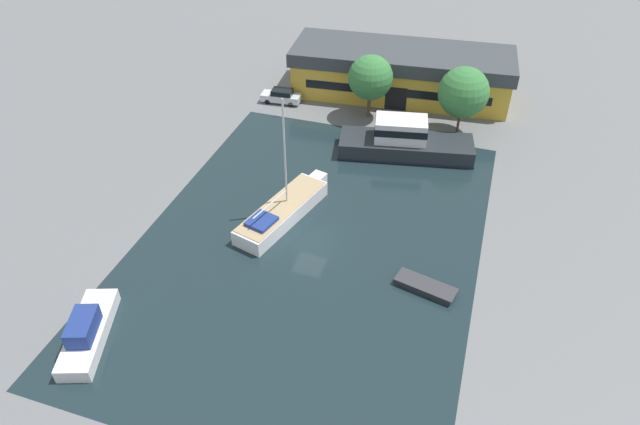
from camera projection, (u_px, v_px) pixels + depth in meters
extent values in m
plane|color=slate|center=(309.00, 243.00, 46.70)|extent=(440.00, 440.00, 0.00)
cube|color=#19282D|center=(309.00, 243.00, 46.70)|extent=(27.04, 38.41, 0.01)
cube|color=gold|center=(401.00, 78.00, 66.67)|extent=(25.06, 10.46, 3.89)
cube|color=#383D42|center=(403.00, 56.00, 64.99)|extent=(25.81, 10.77, 1.54)
cube|color=black|center=(396.00, 99.00, 63.82)|extent=(2.40, 0.27, 2.72)
cube|color=black|center=(396.00, 93.00, 63.34)|extent=(20.68, 1.86, 0.97)
cylinder|color=brown|center=(369.00, 105.00, 62.62)|extent=(0.38, 0.38, 2.82)
sphere|color=#387A3D|center=(370.00, 78.00, 60.63)|extent=(4.80, 4.80, 4.80)
cylinder|color=brown|center=(459.00, 121.00, 59.76)|extent=(0.27, 0.27, 2.77)
sphere|color=#387A3D|center=(464.00, 92.00, 57.69)|extent=(5.18, 5.18, 5.18)
cube|color=silver|center=(281.00, 97.00, 65.68)|extent=(4.62, 2.08, 0.75)
cube|color=black|center=(282.00, 92.00, 65.24)|extent=(2.45, 1.70, 0.58)
cube|color=black|center=(272.00, 91.00, 65.47)|extent=(0.15, 1.38, 0.46)
cylinder|color=black|center=(268.00, 102.00, 65.57)|extent=(0.61, 0.25, 0.60)
cylinder|color=black|center=(271.00, 96.00, 66.74)|extent=(0.61, 0.25, 0.60)
cylinder|color=black|center=(291.00, 104.00, 65.06)|extent=(0.61, 0.25, 0.60)
cylinder|color=black|center=(294.00, 98.00, 66.23)|extent=(0.61, 0.25, 0.60)
cube|color=white|center=(282.00, 212.00, 48.78)|extent=(5.33, 10.48, 1.35)
cube|color=white|center=(318.00, 180.00, 52.50)|extent=(1.53, 1.49, 1.35)
cube|color=tan|center=(282.00, 206.00, 48.34)|extent=(5.12, 10.06, 0.08)
cylinder|color=silver|center=(285.00, 153.00, 45.83)|extent=(0.16, 0.16, 9.64)
cylinder|color=silver|center=(270.00, 204.00, 46.64)|extent=(1.30, 4.42, 0.12)
cube|color=navy|center=(262.00, 221.00, 46.39)|extent=(2.47, 2.66, 0.30)
cube|color=#23282D|center=(406.00, 147.00, 56.89)|extent=(13.71, 6.53, 1.62)
cube|color=black|center=(405.00, 152.00, 57.31)|extent=(13.86, 6.64, 0.18)
cube|color=silver|center=(401.00, 129.00, 55.77)|extent=(5.47, 3.86, 2.23)
cube|color=black|center=(401.00, 127.00, 55.63)|extent=(5.59, 3.96, 0.71)
cube|color=#23282D|center=(425.00, 287.00, 42.41)|extent=(4.62, 2.43, 0.47)
cube|color=#333338|center=(426.00, 284.00, 42.24)|extent=(4.81, 2.56, 0.08)
cube|color=white|center=(89.00, 333.00, 38.62)|extent=(4.51, 7.60, 1.05)
cube|color=navy|center=(83.00, 327.00, 37.56)|extent=(2.45, 3.26, 1.28)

